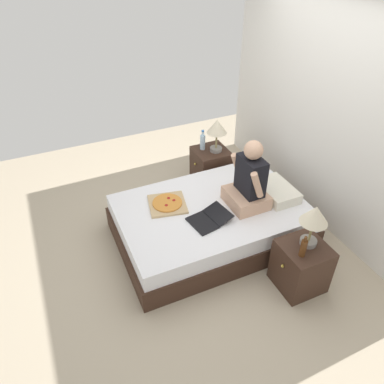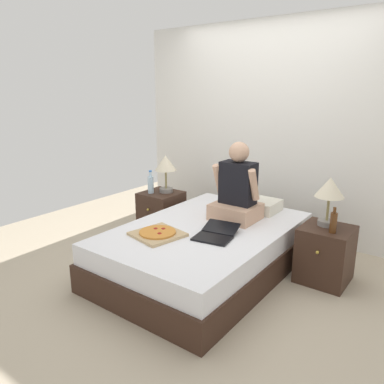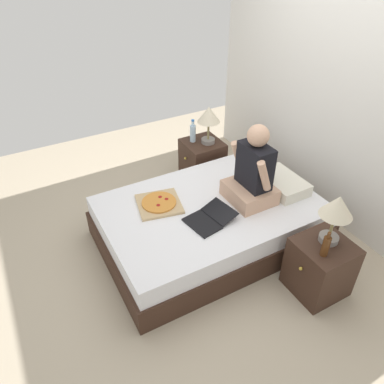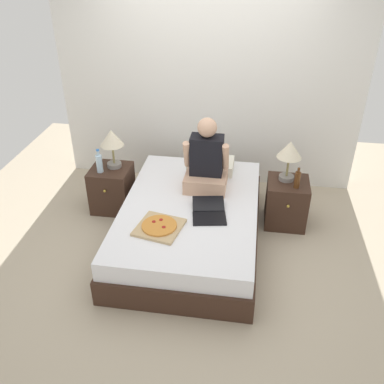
{
  "view_description": "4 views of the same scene",
  "coord_description": "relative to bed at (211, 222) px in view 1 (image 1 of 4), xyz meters",
  "views": [
    {
      "loc": [
        2.86,
        -1.52,
        3.04
      ],
      "look_at": [
        -0.07,
        -0.2,
        0.66
      ],
      "focal_mm": 35.0,
      "sensor_mm": 36.0,
      "label": 1
    },
    {
      "loc": [
        1.9,
        -2.77,
        1.72
      ],
      "look_at": [
        -0.12,
        -0.05,
        0.79
      ],
      "focal_mm": 35.0,
      "sensor_mm": 36.0,
      "label": 2
    },
    {
      "loc": [
        2.4,
        -1.52,
        2.64
      ],
      "look_at": [
        0.02,
        -0.21,
        0.68
      ],
      "focal_mm": 35.0,
      "sensor_mm": 36.0,
      "label": 3
    },
    {
      "loc": [
        0.57,
        -3.56,
        2.83
      ],
      "look_at": [
        0.03,
        -0.05,
        0.64
      ],
      "focal_mm": 40.0,
      "sensor_mm": 36.0,
      "label": 4
    }
  ],
  "objects": [
    {
      "name": "pizza_box",
      "position": [
        -0.22,
        -0.44,
        0.25
      ],
      "size": [
        0.47,
        0.47,
        0.05
      ],
      "color": "tan",
      "rests_on": "bed"
    },
    {
      "name": "wall_back",
      "position": [
        0.0,
        1.41,
        1.03
      ],
      "size": [
        3.63,
        0.12,
        2.5
      ],
      "primitive_type": "cube",
      "color": "silver",
      "rests_on": "ground"
    },
    {
      "name": "lamp_on_left_nightstand",
      "position": [
        -0.95,
        0.54,
        0.62
      ],
      "size": [
        0.26,
        0.26,
        0.45
      ],
      "color": "gray",
      "rests_on": "nightstand_left"
    },
    {
      "name": "water_bottle",
      "position": [
        -1.07,
        0.4,
        0.41
      ],
      "size": [
        0.07,
        0.07,
        0.28
      ],
      "color": "silver",
      "rests_on": "nightstand_left"
    },
    {
      "name": "person_seated",
      "position": [
        0.11,
        0.38,
        0.52
      ],
      "size": [
        0.47,
        0.4,
        0.78
      ],
      "color": "tan",
      "rests_on": "bed"
    },
    {
      "name": "lamp_on_right_nightstand",
      "position": [
        0.96,
        0.54,
        0.62
      ],
      "size": [
        0.26,
        0.26,
        0.45
      ],
      "color": "gray",
      "rests_on": "nightstand_right"
    },
    {
      "name": "beer_bottle",
      "position": [
        1.06,
        0.39,
        0.39
      ],
      "size": [
        0.06,
        0.06,
        0.23
      ],
      "color": "#512D14",
      "rests_on": "nightstand_right"
    },
    {
      "name": "ground_plane",
      "position": [
        0.0,
        0.0,
        -0.22
      ],
      "size": [
        5.63,
        5.63,
        0.0
      ],
      "primitive_type": "plane",
      "color": "tan"
    },
    {
      "name": "bed",
      "position": [
        0.0,
        0.0,
        0.0
      ],
      "size": [
        1.39,
        2.09,
        0.45
      ],
      "color": "#382319",
      "rests_on": "ground"
    },
    {
      "name": "laptop",
      "position": [
        0.21,
        -0.15,
        0.25
      ],
      "size": [
        0.38,
        0.46,
        0.07
      ],
      "color": "black",
      "rests_on": "bed"
    },
    {
      "name": "nightstand_left",
      "position": [
        -0.99,
        0.49,
        0.04
      ],
      "size": [
        0.44,
        0.47,
        0.52
      ],
      "color": "#382319",
      "rests_on": "ground"
    },
    {
      "name": "pillow",
      "position": [
        0.12,
        0.77,
        0.29
      ],
      "size": [
        0.52,
        0.34,
        0.12
      ],
      "primitive_type": "cube",
      "color": "silver",
      "rests_on": "bed"
    },
    {
      "name": "nightstand_right",
      "position": [
        0.99,
        0.49,
        0.04
      ],
      "size": [
        0.44,
        0.47,
        0.52
      ],
      "color": "#382319",
      "rests_on": "ground"
    }
  ]
}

